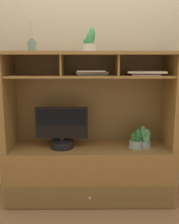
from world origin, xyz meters
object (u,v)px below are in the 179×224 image
(potted_fern, at_px, (136,139))
(magazine_stack_centre, at_px, (91,72))
(tv_monitor, at_px, (62,131))
(diffuser_bottle, at_px, (32,46))
(potted_succulent, at_px, (90,43))
(magazine_stack_left, at_px, (145,73))
(media_console, at_px, (89,155))
(potted_orchid, at_px, (145,139))

(potted_fern, distance_m, magazine_stack_centre, 0.77)
(tv_monitor, distance_m, diffuser_bottle, 0.83)
(potted_succulent, bearing_deg, magazine_stack_left, 0.64)
(potted_succulent, bearing_deg, magazine_stack_centre, 66.07)
(potted_fern, bearing_deg, media_console, 173.73)
(media_console, xyz_separation_m, magazine_stack_left, (0.51, -0.03, 0.80))
(magazine_stack_left, bearing_deg, potted_fern, -165.34)
(media_console, distance_m, magazine_stack_centre, 0.80)
(magazine_stack_left, xyz_separation_m, diffuser_bottle, (-1.03, 0.02, 0.24))
(potted_fern, xyz_separation_m, potted_succulent, (-0.45, 0.01, 0.90))
(tv_monitor, xyz_separation_m, magazine_stack_left, (0.77, 0.01, 0.55))
(media_console, bearing_deg, tv_monitor, -170.78)
(potted_fern, height_order, magazine_stack_left, magazine_stack_left)
(potted_orchid, height_order, magazine_stack_left, magazine_stack_left)
(potted_fern, relative_size, magazine_stack_left, 0.54)
(potted_orchid, bearing_deg, magazine_stack_centre, 178.71)
(potted_fern, xyz_separation_m, diffuser_bottle, (-0.97, 0.04, 0.87))
(tv_monitor, height_order, magazine_stack_left, magazine_stack_left)
(media_console, height_order, potted_succulent, potted_succulent)
(tv_monitor, relative_size, potted_fern, 2.57)
(tv_monitor, xyz_separation_m, potted_succulent, (0.27, 0.00, 0.82))
(potted_fern, distance_m, diffuser_bottle, 1.30)
(tv_monitor, relative_size, potted_orchid, 2.48)
(diffuser_bottle, height_order, potted_succulent, diffuser_bottle)
(magazine_stack_left, distance_m, potted_succulent, 0.57)
(media_console, height_order, tv_monitor, media_console)
(tv_monitor, distance_m, potted_fern, 0.72)
(tv_monitor, height_order, potted_fern, tv_monitor)
(potted_fern, bearing_deg, magazine_stack_left, 14.66)
(potted_orchid, bearing_deg, magazine_stack_left, -162.77)
(potted_orchid, relative_size, diffuser_bottle, 0.72)
(tv_monitor, relative_size, potted_succulent, 2.35)
(potted_orchid, bearing_deg, potted_fern, -164.58)
(media_console, bearing_deg, magazine_stack_left, -3.72)
(media_console, distance_m, tv_monitor, 0.37)
(potted_fern, bearing_deg, magazine_stack_centre, 175.32)
(media_console, relative_size, tv_monitor, 3.23)
(potted_succulent, bearing_deg, diffuser_bottle, 177.21)
(tv_monitor, xyz_separation_m, potted_orchid, (0.80, 0.02, -0.08))
(potted_orchid, relative_size, potted_fern, 1.04)
(media_console, height_order, magazine_stack_left, media_console)
(potted_orchid, bearing_deg, diffuser_bottle, 179.35)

